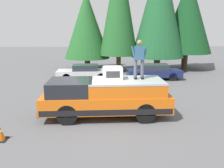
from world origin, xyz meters
The scene contains 10 objects.
ground_plane centered at (0.00, 0.00, 0.00)m, with size 90.00×90.00×0.00m, color #565659.
pickup_truck centered at (0.31, -0.30, 0.87)m, with size 2.01×5.54×1.65m.
compressor_unit centered at (0.47, -0.60, 1.93)m, with size 0.65×0.84×0.56m.
person_on_truck_bed centered at (0.45, -1.75, 2.55)m, with size 0.29×0.72×1.69m.
parked_car_navy centered at (8.26, -4.31, 0.58)m, with size 1.64×4.10×1.16m.
parked_car_silver centered at (8.36, 1.06, 0.58)m, with size 1.64×4.10×1.16m.
conifer_far_left centered at (12.96, -8.37, 5.08)m, with size 4.74×4.74×8.61m.
conifer_left centered at (12.05, -5.44, 5.93)m, with size 4.74×4.74×10.60m.
conifer_center_left centered at (12.38, -1.89, 6.20)m, with size 3.49×3.49×10.97m.
conifer_center_right centered at (13.43, 1.05, 4.17)m, with size 4.28×4.28×7.27m.
Camera 1 is at (-9.78, 0.02, 3.77)m, focal length 38.41 mm.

